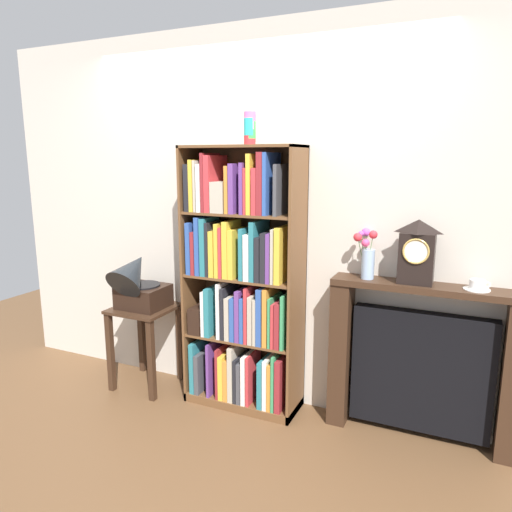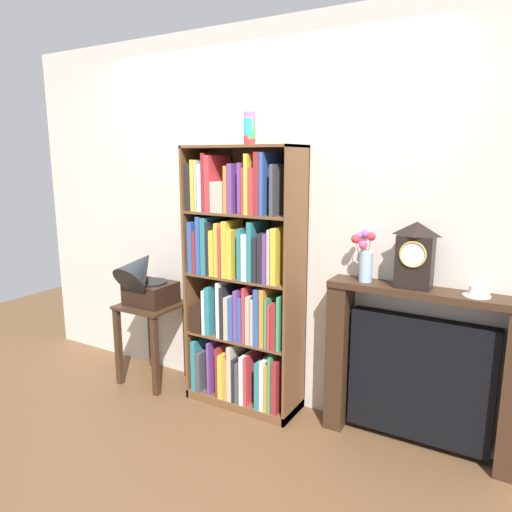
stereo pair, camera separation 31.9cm
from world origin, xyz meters
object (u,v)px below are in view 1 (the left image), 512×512
at_px(fireplace_mantel, 421,363).
at_px(mantel_clock, 417,252).
at_px(bookshelf, 242,287).
at_px(flower_vase, 367,255).
at_px(gramophone, 138,283).
at_px(cup_stack, 250,128).
at_px(side_table_left, 145,329).
at_px(teacup_with_saucer, 477,286).

relative_size(fireplace_mantel, mantel_clock, 2.90).
xyz_separation_m(bookshelf, flower_vase, (0.83, 0.08, 0.29)).
distance_m(bookshelf, mantel_clock, 1.17).
relative_size(bookshelf, gramophone, 3.66).
distance_m(mantel_clock, flower_vase, 0.30).
bearing_deg(mantel_clock, cup_stack, -175.18).
height_order(cup_stack, mantel_clock, cup_stack).
relative_size(bookshelf, flower_vase, 5.95).
height_order(bookshelf, cup_stack, cup_stack).
xyz_separation_m(side_table_left, gramophone, (0.00, -0.06, 0.38)).
xyz_separation_m(fireplace_mantel, flower_vase, (-0.36, -0.01, 0.66)).
height_order(bookshelf, mantel_clock, bookshelf).
height_order(bookshelf, teacup_with_saucer, bookshelf).
distance_m(fireplace_mantel, flower_vase, 0.75).
relative_size(side_table_left, teacup_with_saucer, 4.33).
distance_m(cup_stack, mantel_clock, 1.28).
relative_size(side_table_left, flower_vase, 2.07).
height_order(cup_stack, gramophone, cup_stack).
height_order(bookshelf, gramophone, bookshelf).
relative_size(cup_stack, gramophone, 0.41).
height_order(fireplace_mantel, teacup_with_saucer, teacup_with_saucer).
relative_size(gramophone, teacup_with_saucer, 3.41).
height_order(fireplace_mantel, flower_vase, flower_vase).
distance_m(bookshelf, cup_stack, 1.06).
relative_size(cup_stack, fireplace_mantel, 0.18).
bearing_deg(gramophone, fireplace_mantel, 5.57).
bearing_deg(flower_vase, bookshelf, -174.78).
relative_size(bookshelf, fireplace_mantel, 1.62).
bearing_deg(cup_stack, mantel_clock, 4.82).
bearing_deg(side_table_left, teacup_with_saucer, 2.93).
height_order(fireplace_mantel, mantel_clock, mantel_clock).
relative_size(gramophone, flower_vase, 1.63).
height_order(cup_stack, teacup_with_saucer, cup_stack).
xyz_separation_m(mantel_clock, teacup_with_saucer, (0.34, 0.00, -0.17)).
xyz_separation_m(side_table_left, flower_vase, (1.63, 0.12, 0.70)).
bearing_deg(mantel_clock, teacup_with_saucer, 0.45).
relative_size(side_table_left, mantel_clock, 1.64).
bearing_deg(gramophone, cup_stack, 5.58).
height_order(bookshelf, side_table_left, bookshelf).
distance_m(gramophone, fireplace_mantel, 2.04).
bearing_deg(fireplace_mantel, mantel_clock, -163.46).
bearing_deg(mantel_clock, gramophone, -174.83).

